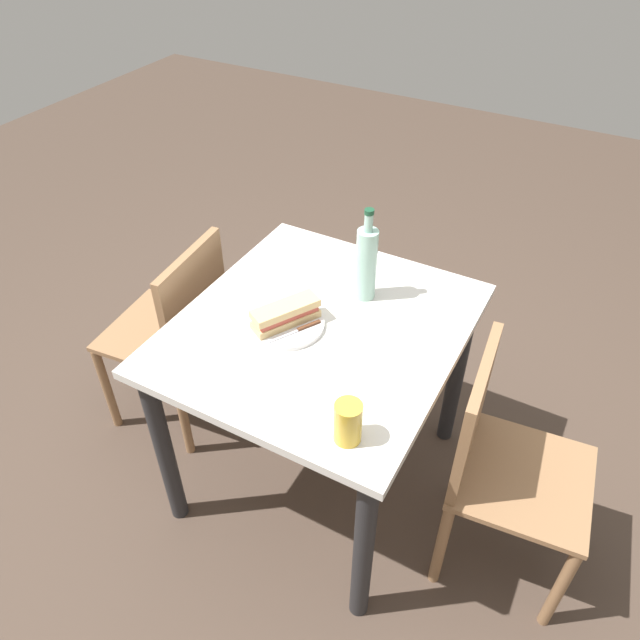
{
  "coord_description": "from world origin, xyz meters",
  "views": [
    {
      "loc": [
        1.26,
        0.69,
        1.98
      ],
      "look_at": [
        0.0,
        0.0,
        0.77
      ],
      "focal_mm": 33.76,
      "sensor_mm": 36.0,
      "label": 1
    }
  ],
  "objects_px": {
    "plate_near": "(286,324)",
    "water_bottle": "(366,263)",
    "beer_glass": "(348,422)",
    "knife_near": "(298,330)",
    "chair_near": "(178,328)",
    "chair_far": "(498,459)",
    "baguette_sandwich_near": "(286,314)",
    "dining_table": "(320,355)"
  },
  "relations": [
    {
      "from": "baguette_sandwich_near",
      "to": "chair_near",
      "type": "bearing_deg",
      "value": -96.43
    },
    {
      "from": "dining_table",
      "to": "plate_near",
      "type": "xyz_separation_m",
      "value": [
        0.06,
        -0.09,
        0.14
      ]
    },
    {
      "from": "plate_near",
      "to": "chair_near",
      "type": "bearing_deg",
      "value": -96.43
    },
    {
      "from": "dining_table",
      "to": "water_bottle",
      "type": "xyz_separation_m",
      "value": [
        -0.2,
        0.06,
        0.26
      ]
    },
    {
      "from": "beer_glass",
      "to": "dining_table",
      "type": "bearing_deg",
      "value": -142.37
    },
    {
      "from": "dining_table",
      "to": "chair_far",
      "type": "relative_size",
      "value": 1.11
    },
    {
      "from": "water_bottle",
      "to": "dining_table",
      "type": "bearing_deg",
      "value": -15.76
    },
    {
      "from": "baguette_sandwich_near",
      "to": "water_bottle",
      "type": "height_order",
      "value": "water_bottle"
    },
    {
      "from": "plate_near",
      "to": "beer_glass",
      "type": "bearing_deg",
      "value": 50.42
    },
    {
      "from": "dining_table",
      "to": "beer_glass",
      "type": "distance_m",
      "value": 0.49
    },
    {
      "from": "baguette_sandwich_near",
      "to": "water_bottle",
      "type": "xyz_separation_m",
      "value": [
        -0.26,
        0.15,
        0.08
      ]
    },
    {
      "from": "water_bottle",
      "to": "chair_far",
      "type": "bearing_deg",
      "value": 69.53
    },
    {
      "from": "plate_near",
      "to": "baguette_sandwich_near",
      "type": "xyz_separation_m",
      "value": [
        -0.0,
        -0.0,
        0.04
      ]
    },
    {
      "from": "plate_near",
      "to": "beer_glass",
      "type": "height_order",
      "value": "beer_glass"
    },
    {
      "from": "baguette_sandwich_near",
      "to": "beer_glass",
      "type": "relative_size",
      "value": 1.82
    },
    {
      "from": "knife_near",
      "to": "chair_far",
      "type": "bearing_deg",
      "value": 95.49
    },
    {
      "from": "chair_near",
      "to": "knife_near",
      "type": "relative_size",
      "value": 5.23
    },
    {
      "from": "water_bottle",
      "to": "beer_glass",
      "type": "bearing_deg",
      "value": 21.34
    },
    {
      "from": "beer_glass",
      "to": "plate_near",
      "type": "bearing_deg",
      "value": -129.58
    },
    {
      "from": "chair_near",
      "to": "water_bottle",
      "type": "distance_m",
      "value": 0.82
    },
    {
      "from": "plate_near",
      "to": "baguette_sandwich_near",
      "type": "bearing_deg",
      "value": -116.57
    },
    {
      "from": "baguette_sandwich_near",
      "to": "beer_glass",
      "type": "xyz_separation_m",
      "value": [
        0.3,
        0.37,
        0.01
      ]
    },
    {
      "from": "chair_far",
      "to": "plate_near",
      "type": "xyz_separation_m",
      "value": [
        0.05,
        -0.71,
        0.28
      ]
    },
    {
      "from": "knife_near",
      "to": "water_bottle",
      "type": "relative_size",
      "value": 0.5
    },
    {
      "from": "dining_table",
      "to": "chair_near",
      "type": "xyz_separation_m",
      "value": [
        -0.0,
        -0.62,
        -0.14
      ]
    },
    {
      "from": "plate_near",
      "to": "baguette_sandwich_near",
      "type": "distance_m",
      "value": 0.04
    },
    {
      "from": "dining_table",
      "to": "chair_near",
      "type": "relative_size",
      "value": 1.11
    },
    {
      "from": "chair_far",
      "to": "baguette_sandwich_near",
      "type": "xyz_separation_m",
      "value": [
        0.05,
        -0.71,
        0.32
      ]
    },
    {
      "from": "knife_near",
      "to": "beer_glass",
      "type": "bearing_deg",
      "value": 47.61
    },
    {
      "from": "chair_near",
      "to": "water_bottle",
      "type": "bearing_deg",
      "value": 106.24
    },
    {
      "from": "plate_near",
      "to": "water_bottle",
      "type": "xyz_separation_m",
      "value": [
        -0.26,
        0.15,
        0.13
      ]
    },
    {
      "from": "chair_near",
      "to": "beer_glass",
      "type": "bearing_deg",
      "value": 68.0
    },
    {
      "from": "baguette_sandwich_near",
      "to": "dining_table",
      "type": "bearing_deg",
      "value": 121.51
    },
    {
      "from": "chair_far",
      "to": "knife_near",
      "type": "distance_m",
      "value": 0.72
    },
    {
      "from": "chair_far",
      "to": "water_bottle",
      "type": "height_order",
      "value": "water_bottle"
    },
    {
      "from": "baguette_sandwich_near",
      "to": "beer_glass",
      "type": "bearing_deg",
      "value": 50.42
    },
    {
      "from": "plate_near",
      "to": "water_bottle",
      "type": "bearing_deg",
      "value": 150.24
    },
    {
      "from": "chair_near",
      "to": "water_bottle",
      "type": "relative_size",
      "value": 2.6
    },
    {
      "from": "dining_table",
      "to": "knife_near",
      "type": "xyz_separation_m",
      "value": [
        0.07,
        -0.04,
        0.15
      ]
    },
    {
      "from": "plate_near",
      "to": "water_bottle",
      "type": "relative_size",
      "value": 0.74
    },
    {
      "from": "chair_near",
      "to": "beer_glass",
      "type": "height_order",
      "value": "beer_glass"
    },
    {
      "from": "baguette_sandwich_near",
      "to": "water_bottle",
      "type": "relative_size",
      "value": 0.69
    }
  ]
}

